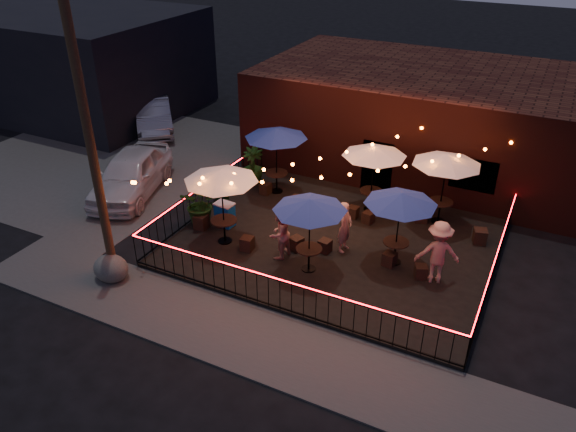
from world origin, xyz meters
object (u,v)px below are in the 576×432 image
at_px(cafe_table_1, 276,134).
at_px(cafe_table_3, 375,152).
at_px(cafe_table_5, 447,160).
at_px(cafe_table_2, 310,206).
at_px(utility_pole, 92,154).
at_px(cooler, 225,214).
at_px(boulder, 111,268).
at_px(cafe_table_0, 221,176).
at_px(cafe_table_4, 401,200).

relative_size(cafe_table_1, cafe_table_3, 1.03).
height_order(cafe_table_1, cafe_table_5, cafe_table_1).
xyz_separation_m(cafe_table_1, cafe_table_2, (3.28, -4.18, -0.15)).
bearing_deg(utility_pole, cafe_table_5, 42.30).
xyz_separation_m(cafe_table_2, cafe_table_3, (0.42, 4.42, 0.06)).
bearing_deg(cooler, boulder, -104.80).
height_order(utility_pole, cooler, utility_pole).
height_order(utility_pole, cafe_table_0, utility_pole).
bearing_deg(cafe_table_4, cooler, -175.85).
bearing_deg(cafe_table_5, cafe_table_1, -175.35).
distance_m(utility_pole, cafe_table_4, 8.80).
relative_size(cafe_table_1, boulder, 3.01).
bearing_deg(cafe_table_3, cooler, -141.17).
bearing_deg(cafe_table_2, utility_pole, -152.74).
bearing_deg(cafe_table_3, cafe_table_1, -176.25).
distance_m(cafe_table_4, cafe_table_5, 3.20).
height_order(cafe_table_2, cooler, cafe_table_2).
xyz_separation_m(cafe_table_1, boulder, (-1.89, -7.11, -2.13)).
xyz_separation_m(cafe_table_5, boulder, (-8.02, -7.61, -2.10)).
distance_m(utility_pole, cafe_table_1, 7.34).
bearing_deg(cafe_table_0, cafe_table_1, 92.00).
xyz_separation_m(cafe_table_1, cafe_table_5, (6.13, 0.50, -0.03)).
distance_m(cafe_table_0, cooler, 2.21).
height_order(utility_pole, boulder, utility_pole).
height_order(cafe_table_0, boulder, cafe_table_0).
xyz_separation_m(cafe_table_2, cafe_table_5, (2.84, 4.67, 0.13)).
distance_m(cafe_table_2, boulder, 6.27).
bearing_deg(cafe_table_0, cafe_table_2, -3.93).
height_order(cooler, boulder, cooler).
height_order(cafe_table_0, cooler, cafe_table_0).
bearing_deg(cafe_table_3, cafe_table_0, -130.31).
bearing_deg(cafe_table_5, utility_pole, -137.70).
relative_size(cafe_table_3, cafe_table_4, 1.02).
xyz_separation_m(cafe_table_0, cafe_table_5, (5.99, 4.46, -0.05)).
xyz_separation_m(utility_pole, cafe_table_2, (5.29, 2.73, -1.64)).
distance_m(cafe_table_0, cafe_table_2, 3.16).
bearing_deg(boulder, cafe_table_2, 29.56).
height_order(cafe_table_5, cooler, cafe_table_5).
relative_size(cafe_table_1, cooler, 3.47).
height_order(cafe_table_5, boulder, cafe_table_5).
xyz_separation_m(utility_pole, boulder, (0.11, -0.21, -3.61)).
distance_m(cafe_table_0, cafe_table_3, 5.51).
xyz_separation_m(cafe_table_0, cafe_table_1, (-0.14, 3.96, -0.02)).
bearing_deg(cafe_table_0, boulder, -122.79).
relative_size(cafe_table_0, cafe_table_5, 1.09).
distance_m(cafe_table_0, cafe_table_5, 7.47).
relative_size(cafe_table_1, cafe_table_4, 1.05).
bearing_deg(cafe_table_2, cafe_table_4, 34.67).
relative_size(cafe_table_1, cafe_table_2, 1.03).
bearing_deg(cafe_table_0, cafe_table_5, 36.66).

